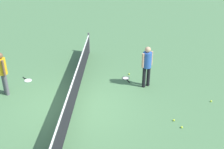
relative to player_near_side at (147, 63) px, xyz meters
The scene contains 10 objects.
ground_plane 3.26m from the player_near_side, 120.35° to the left, with size 40.00×40.00×0.00m, color #4C7A4C.
court_net 3.14m from the player_near_side, 120.35° to the left, with size 10.09×0.09×1.07m.
player_near_side is the anchor object (origin of this frame).
player_far_side 5.46m from the player_near_side, 98.24° to the left, with size 0.48×0.48×1.70m.
tennis_racket_near_player 1.42m from the player_near_side, 52.05° to the left, with size 0.60×0.41×0.03m.
tennis_racket_far_player 5.03m from the player_near_side, 86.57° to the left, with size 0.52×0.54×0.03m.
tennis_ball_near_player 2.64m from the player_near_side, 161.93° to the right, with size 0.07×0.07×0.07m, color #C6E033.
tennis_ball_midcourt 1.53m from the player_near_side, 33.50° to the left, with size 0.07×0.07×0.07m, color #C6E033.
tennis_ball_baseline 2.75m from the player_near_side, 115.45° to the right, with size 0.07×0.07×0.07m, color #C6E033.
tennis_ball_stray_left 3.01m from the player_near_side, 160.53° to the right, with size 0.07×0.07×0.07m, color #C6E033.
Camera 1 is at (-8.29, -1.66, 5.52)m, focal length 44.55 mm.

